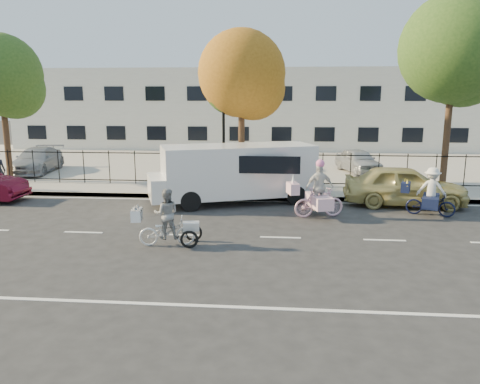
# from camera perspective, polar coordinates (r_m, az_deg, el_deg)

# --- Properties ---
(ground) EXTENTS (120.00, 120.00, 0.00)m
(ground) POSITION_cam_1_polar(r_m,az_deg,el_deg) (14.18, -7.31, -5.22)
(ground) COLOR #333334
(road_markings) EXTENTS (60.00, 9.52, 0.01)m
(road_markings) POSITION_cam_1_polar(r_m,az_deg,el_deg) (14.18, -7.31, -5.20)
(road_markings) COLOR silver
(road_markings) RESTS_ON ground
(curb) EXTENTS (60.00, 0.10, 0.15)m
(curb) POSITION_cam_1_polar(r_m,az_deg,el_deg) (18.96, -4.10, -0.58)
(curb) COLOR #A8A399
(curb) RESTS_ON ground
(sidewalk) EXTENTS (60.00, 2.20, 0.15)m
(sidewalk) POSITION_cam_1_polar(r_m,az_deg,el_deg) (19.98, -3.63, 0.07)
(sidewalk) COLOR #A8A399
(sidewalk) RESTS_ON ground
(parking_lot) EXTENTS (60.00, 15.60, 0.15)m
(parking_lot) POSITION_cam_1_polar(r_m,az_deg,el_deg) (28.68, -0.98, 3.66)
(parking_lot) COLOR #A8A399
(parking_lot) RESTS_ON ground
(iron_fence) EXTENTS (58.00, 0.06, 1.50)m
(iron_fence) POSITION_cam_1_polar(r_m,az_deg,el_deg) (20.90, -3.21, 2.89)
(iron_fence) COLOR black
(iron_fence) RESTS_ON sidewalk
(building) EXTENTS (34.00, 10.00, 6.00)m
(building) POSITION_cam_1_polar(r_m,az_deg,el_deg) (38.37, 0.58, 10.10)
(building) COLOR silver
(building) RESTS_ON ground
(lamppost) EXTENTS (0.36, 0.36, 4.33)m
(lamppost) POSITION_cam_1_polar(r_m,az_deg,el_deg) (20.21, -2.03, 8.91)
(lamppost) COLOR black
(lamppost) RESTS_ON sidewalk
(street_sign) EXTENTS (0.85, 0.06, 1.80)m
(street_sign) POSITION_cam_1_polar(r_m,az_deg,el_deg) (20.78, -8.45, 4.17)
(street_sign) COLOR black
(street_sign) RESTS_ON sidewalk
(zebra_trike) EXTENTS (1.89, 0.90, 1.61)m
(zebra_trike) POSITION_cam_1_polar(r_m,az_deg,el_deg) (13.12, -8.90, -3.85)
(zebra_trike) COLOR white
(zebra_trike) RESTS_ON ground
(unicorn_bike) EXTENTS (2.03, 1.46, 2.00)m
(unicorn_bike) POSITION_cam_1_polar(r_m,az_deg,el_deg) (16.12, 9.51, -0.50)
(unicorn_bike) COLOR #EAB2CA
(unicorn_bike) RESTS_ON ground
(bull_bike) EXTENTS (1.88, 1.33, 1.69)m
(bull_bike) POSITION_cam_1_polar(r_m,az_deg,el_deg) (17.42, 22.18, -0.52)
(bull_bike) COLOR black
(bull_bike) RESTS_ON ground
(white_van) EXTENTS (6.79, 3.94, 2.23)m
(white_van) POSITION_cam_1_polar(r_m,az_deg,el_deg) (18.06, -0.61, 2.57)
(white_van) COLOR white
(white_van) RESTS_ON ground
(gold_sedan) EXTENTS (4.58, 2.06, 1.53)m
(gold_sedan) POSITION_cam_1_polar(r_m,az_deg,el_deg) (18.65, 19.44, 0.73)
(gold_sedan) COLOR tan
(gold_sedan) RESTS_ON ground
(lot_car_a) EXTENTS (2.29, 4.51, 1.26)m
(lot_car_a) POSITION_cam_1_polar(r_m,az_deg,el_deg) (26.66, -23.52, 3.59)
(lot_car_a) COLOR #9FA2A7
(lot_car_a) RESTS_ON parking_lot
(lot_car_c) EXTENTS (2.42, 3.97, 1.24)m
(lot_car_c) POSITION_cam_1_polar(r_m,az_deg,el_deg) (24.91, 2.47, 4.03)
(lot_car_c) COLOR #51555A
(lot_car_c) RESTS_ON parking_lot
(lot_car_d) EXTENTS (2.33, 3.83, 1.22)m
(lot_car_d) POSITION_cam_1_polar(r_m,az_deg,el_deg) (25.14, 14.22, 3.73)
(lot_car_d) COLOR #AAAEB2
(lot_car_d) RESTS_ON parking_lot
(tree_west) EXTENTS (3.76, 3.76, 6.88)m
(tree_west) POSITION_cam_1_polar(r_m,az_deg,el_deg) (24.48, -26.80, 12.18)
(tree_west) COLOR #442D1D
(tree_west) RESTS_ON ground
(tree_mid) EXTENTS (3.76, 3.76, 6.90)m
(tree_mid) POSITION_cam_1_polar(r_m,az_deg,el_deg) (20.67, 0.60, 13.74)
(tree_mid) COLOR #442D1D
(tree_mid) RESTS_ON ground
(tree_east) EXTENTS (4.48, 4.48, 8.22)m
(tree_east) POSITION_cam_1_polar(r_m,az_deg,el_deg) (21.95, 24.94, 14.99)
(tree_east) COLOR #442D1D
(tree_east) RESTS_ON ground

